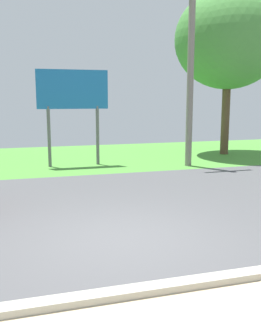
{
  "coord_description": "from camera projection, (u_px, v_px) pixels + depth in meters",
  "views": [
    {
      "loc": [
        -1.81,
        -6.44,
        2.5
      ],
      "look_at": [
        0.43,
        1.0,
        1.1
      ],
      "focal_mm": 41.8,
      "sensor_mm": 36.0,
      "label": 1
    }
  ],
  "objects": [
    {
      "name": "ground_plane",
      "position": [
        92.0,
        201.0,
        9.82
      ],
      "size": [
        40.0,
        22.0,
        0.2
      ],
      "color": "#4C4C4F"
    },
    {
      "name": "utility_pole",
      "position": [
        191.0,
        70.0,
        13.98
      ],
      "size": [
        1.8,
        0.24,
        6.63
      ],
      "color": "gray",
      "rests_on": "ground_plane"
    },
    {
      "name": "roadside_billboard",
      "position": [
        73.0,
        96.0,
        14.21
      ],
      "size": [
        2.6,
        0.12,
        3.5
      ],
      "color": "slate",
      "rests_on": "ground_plane"
    },
    {
      "name": "tree_center_back",
      "position": [
        229.0,
        40.0,
        16.77
      ],
      "size": [
        4.64,
        4.64,
        7.08
      ],
      "color": "brown",
      "rests_on": "ground_plane"
    }
  ]
}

